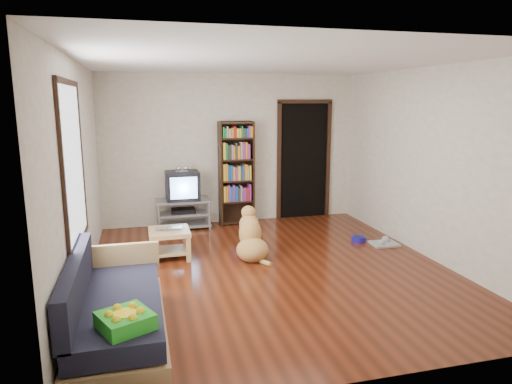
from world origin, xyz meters
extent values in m
plane|color=#541F0E|center=(0.00, 0.00, 0.00)|extent=(5.00, 5.00, 0.00)
plane|color=white|center=(0.00, 0.00, 2.60)|extent=(5.00, 5.00, 0.00)
plane|color=silver|center=(0.00, 2.50, 1.30)|extent=(4.50, 0.00, 4.50)
plane|color=silver|center=(0.00, -2.50, 1.30)|extent=(4.50, 0.00, 4.50)
plane|color=silver|center=(-2.25, 0.00, 1.30)|extent=(0.00, 5.00, 5.00)
plane|color=silver|center=(2.25, 0.00, 1.30)|extent=(0.00, 5.00, 5.00)
cube|color=green|center=(-1.75, -1.99, 0.48)|extent=(0.49, 0.49, 0.12)
imported|color=#B6B6BA|center=(-1.23, 0.74, 0.41)|extent=(0.37, 0.25, 0.03)
cylinder|color=navy|center=(1.65, 0.79, 0.04)|extent=(0.22, 0.22, 0.08)
cube|color=#A3A3A3|center=(1.95, 0.54, 0.01)|extent=(0.42, 0.34, 0.03)
cube|color=white|center=(-2.23, -0.50, 1.50)|extent=(0.02, 1.30, 1.60)
cube|color=black|center=(-2.23, -0.50, 2.32)|extent=(0.03, 1.42, 0.06)
cube|color=black|center=(-2.23, -0.50, 0.68)|extent=(0.03, 1.42, 0.06)
cube|color=black|center=(-2.23, -1.20, 1.50)|extent=(0.03, 0.06, 1.70)
cube|color=black|center=(-2.23, 0.20, 1.50)|extent=(0.03, 0.06, 1.70)
cube|color=black|center=(1.35, 2.48, 1.05)|extent=(0.90, 0.02, 2.10)
cube|color=black|center=(0.87, 2.47, 1.05)|extent=(0.07, 0.05, 2.14)
cube|color=black|center=(1.83, 2.47, 1.05)|extent=(0.07, 0.05, 2.14)
cube|color=black|center=(1.35, 2.47, 2.13)|extent=(1.03, 0.05, 0.07)
cube|color=#99999E|center=(-0.90, 2.25, 0.48)|extent=(0.90, 0.45, 0.04)
cube|color=#99999E|center=(-0.90, 2.25, 0.25)|extent=(0.86, 0.42, 0.03)
cube|color=#99999E|center=(-0.90, 2.25, 0.06)|extent=(0.90, 0.45, 0.04)
cylinder|color=#99999E|center=(-1.32, 2.05, 0.25)|extent=(0.04, 0.04, 0.50)
cylinder|color=#99999E|center=(-0.48, 2.05, 0.25)|extent=(0.04, 0.04, 0.50)
cylinder|color=#99999E|center=(-1.32, 2.45, 0.25)|extent=(0.04, 0.04, 0.50)
cylinder|color=#99999E|center=(-0.48, 2.45, 0.25)|extent=(0.04, 0.04, 0.50)
cube|color=black|center=(-0.90, 2.25, 0.30)|extent=(0.40, 0.30, 0.07)
cube|color=black|center=(-0.90, 2.25, 0.74)|extent=(0.55, 0.48, 0.48)
cube|color=black|center=(-0.90, 2.45, 0.74)|extent=(0.40, 0.14, 0.36)
cube|color=#8CBFF2|center=(-0.90, 2.00, 0.74)|extent=(0.44, 0.02, 0.36)
cube|color=silver|center=(-0.90, 2.20, 0.99)|extent=(0.20, 0.07, 0.02)
sphere|color=silver|center=(-0.96, 2.20, 1.04)|extent=(0.09, 0.09, 0.09)
sphere|color=silver|center=(-0.84, 2.20, 1.04)|extent=(0.09, 0.09, 0.09)
cube|color=black|center=(-0.23, 2.34, 0.90)|extent=(0.03, 0.30, 1.80)
cube|color=black|center=(0.34, 2.34, 0.90)|extent=(0.03, 0.30, 1.80)
cube|color=black|center=(0.05, 2.48, 0.90)|extent=(0.60, 0.02, 1.80)
cube|color=black|center=(0.05, 2.34, 0.03)|extent=(0.56, 0.28, 0.02)
cube|color=black|center=(0.05, 2.34, 0.40)|extent=(0.56, 0.28, 0.03)
cube|color=black|center=(0.05, 2.34, 0.77)|extent=(0.56, 0.28, 0.02)
cube|color=black|center=(0.05, 2.34, 1.14)|extent=(0.56, 0.28, 0.02)
cube|color=black|center=(0.05, 2.34, 1.51)|extent=(0.56, 0.28, 0.02)
cube|color=black|center=(0.05, 2.34, 1.77)|extent=(0.56, 0.28, 0.02)
cube|color=tan|center=(-1.83, -1.40, 0.11)|extent=(0.80, 1.80, 0.22)
cube|color=#1E1E2D|center=(-1.83, -1.40, 0.33)|extent=(0.74, 1.74, 0.18)
cube|color=#1E1E2D|center=(-2.17, -1.40, 0.60)|extent=(0.12, 1.74, 0.40)
cube|color=tan|center=(-1.83, -0.54, 0.50)|extent=(0.80, 0.06, 0.30)
cube|color=tan|center=(-1.23, 0.77, 0.37)|extent=(0.55, 0.55, 0.06)
cube|color=tan|center=(-1.23, 0.77, 0.10)|extent=(0.45, 0.45, 0.03)
cube|color=tan|center=(-1.47, 0.54, 0.17)|extent=(0.06, 0.06, 0.34)
cube|color=tan|center=(-1.00, 0.54, 0.17)|extent=(0.06, 0.06, 0.34)
cube|color=tan|center=(-1.47, 1.01, 0.17)|extent=(0.06, 0.06, 0.34)
cube|color=tan|center=(-1.00, 1.01, 0.17)|extent=(0.06, 0.06, 0.34)
ellipsoid|color=tan|center=(-0.14, 0.41, 0.14)|extent=(0.47, 0.51, 0.33)
ellipsoid|color=#C4844B|center=(-0.13, 0.59, 0.32)|extent=(0.34, 0.37, 0.43)
ellipsoid|color=tan|center=(-0.12, 0.67, 0.42)|extent=(0.30, 0.27, 0.31)
ellipsoid|color=tan|center=(-0.12, 0.73, 0.59)|extent=(0.22, 0.24, 0.19)
ellipsoid|color=tan|center=(-0.12, 0.83, 0.57)|extent=(0.09, 0.17, 0.08)
sphere|color=black|center=(-0.11, 0.91, 0.57)|extent=(0.04, 0.04, 0.04)
ellipsoid|color=tan|center=(-0.20, 0.70, 0.58)|extent=(0.05, 0.07, 0.13)
ellipsoid|color=tan|center=(-0.05, 0.69, 0.58)|extent=(0.05, 0.07, 0.13)
cylinder|color=tan|center=(-0.19, 0.77, 0.18)|extent=(0.08, 0.11, 0.36)
cylinder|color=tan|center=(-0.05, 0.76, 0.18)|extent=(0.08, 0.11, 0.36)
sphere|color=tan|center=(-0.19, 0.81, 0.02)|extent=(0.09, 0.09, 0.09)
sphere|color=#B77746|center=(-0.05, 0.80, 0.02)|extent=(0.09, 0.09, 0.09)
cylinder|color=#D7AC53|center=(-0.05, 0.21, 0.03)|extent=(0.19, 0.30, 0.07)
camera|label=1|loc=(-1.59, -5.38, 2.14)|focal=32.00mm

